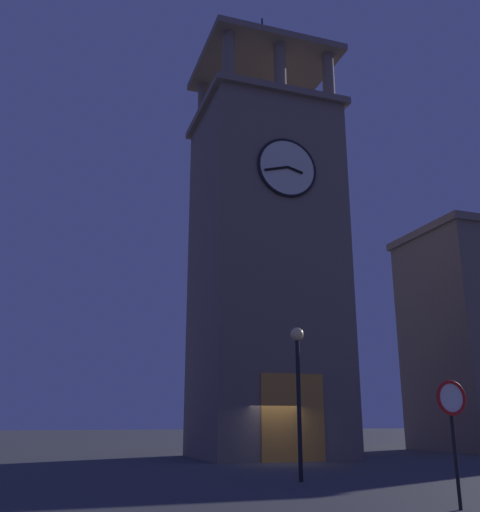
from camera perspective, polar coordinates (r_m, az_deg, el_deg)
ground_plane at (r=27.19m, az=3.94°, el=-20.01°), size 200.00×200.00×0.00m
clocktower at (r=31.98m, az=2.56°, el=-0.88°), size 7.98×7.22×26.69m
street_lamp at (r=19.06m, az=5.84°, el=-11.41°), size 0.44×0.44×4.82m
no_horn_sign at (r=13.92m, az=20.48°, el=-14.03°), size 0.78×0.14×2.71m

